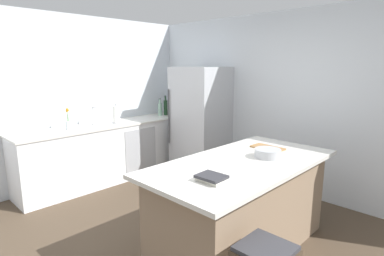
# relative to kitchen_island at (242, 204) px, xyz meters

# --- Properties ---
(ground_plane) EXTENTS (7.20, 7.20, 0.00)m
(ground_plane) POSITION_rel_kitchen_island_xyz_m (-0.59, -0.50, -0.47)
(ground_plane) COLOR #4C3D2D
(wall_rear) EXTENTS (6.00, 0.10, 2.60)m
(wall_rear) POSITION_rel_kitchen_island_xyz_m (-0.59, 1.75, 0.83)
(wall_rear) COLOR silver
(wall_rear) RESTS_ON ground_plane
(wall_left) EXTENTS (0.10, 6.00, 2.60)m
(wall_left) POSITION_rel_kitchen_island_xyz_m (-3.04, -0.50, 0.83)
(wall_left) COLOR silver
(wall_left) RESTS_ON ground_plane
(counter_run_left) EXTENTS (0.64, 2.96, 0.93)m
(counter_run_left) POSITION_rel_kitchen_island_xyz_m (-2.68, 0.14, -0.00)
(counter_run_left) COLOR white
(counter_run_left) RESTS_ON ground_plane
(kitchen_island) EXTENTS (1.04, 2.07, 0.92)m
(kitchen_island) POSITION_rel_kitchen_island_xyz_m (0.00, 0.00, 0.00)
(kitchen_island) COLOR #8E755B
(kitchen_island) RESTS_ON ground_plane
(refrigerator) EXTENTS (0.82, 0.76, 1.82)m
(refrigerator) POSITION_rel_kitchen_island_xyz_m (-1.81, 1.34, 0.44)
(refrigerator) COLOR #B7BABF
(refrigerator) RESTS_ON ground_plane
(sink_faucet) EXTENTS (0.15, 0.05, 0.30)m
(sink_faucet) POSITION_rel_kitchen_island_xyz_m (-2.73, -0.12, 0.62)
(sink_faucet) COLOR silver
(sink_faucet) RESTS_ON counter_run_left
(flower_vase) EXTENTS (0.08, 0.08, 0.31)m
(flower_vase) POSITION_rel_kitchen_island_xyz_m (-2.69, -0.53, 0.56)
(flower_vase) COLOR silver
(flower_vase) RESTS_ON counter_run_left
(paper_towel_roll) EXTENTS (0.14, 0.14, 0.31)m
(paper_towel_roll) POSITION_rel_kitchen_island_xyz_m (-2.63, 0.23, 0.60)
(paper_towel_roll) COLOR gray
(paper_towel_roll) RESTS_ON counter_run_left
(whiskey_bottle) EXTENTS (0.08, 0.08, 0.26)m
(whiskey_bottle) POSITION_rel_kitchen_island_xyz_m (-2.60, 1.50, 0.56)
(whiskey_bottle) COLOR brown
(whiskey_bottle) RESTS_ON counter_run_left
(vinegar_bottle) EXTENTS (0.05, 0.05, 0.27)m
(vinegar_bottle) POSITION_rel_kitchen_island_xyz_m (-2.60, 1.41, 0.57)
(vinegar_bottle) COLOR #994C23
(vinegar_bottle) RESTS_ON counter_run_left
(wine_bottle) EXTENTS (0.07, 0.07, 0.36)m
(wine_bottle) POSITION_rel_kitchen_island_xyz_m (-2.68, 1.32, 0.61)
(wine_bottle) COLOR #19381E
(wine_bottle) RESTS_ON counter_run_left
(gin_bottle) EXTENTS (0.07, 0.07, 0.32)m
(gin_bottle) POSITION_rel_kitchen_island_xyz_m (-2.71, 1.21, 0.59)
(gin_bottle) COLOR #8CB79E
(gin_bottle) RESTS_ON counter_run_left
(cookbook_stack) EXTENTS (0.23, 0.20, 0.05)m
(cookbook_stack) POSITION_rel_kitchen_island_xyz_m (0.13, -0.62, 0.48)
(cookbook_stack) COLOR silver
(cookbook_stack) RESTS_ON kitchen_island
(mixing_bowl) EXTENTS (0.27, 0.27, 0.09)m
(mixing_bowl) POSITION_rel_kitchen_island_xyz_m (0.10, 0.28, 0.50)
(mixing_bowl) COLOR #B2B5BA
(mixing_bowl) RESTS_ON kitchen_island
(cutting_board) EXTENTS (0.36, 0.20, 0.02)m
(cutting_board) POSITION_rel_kitchen_island_xyz_m (-0.08, 0.58, 0.47)
(cutting_board) COLOR #9E7042
(cutting_board) RESTS_ON kitchen_island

